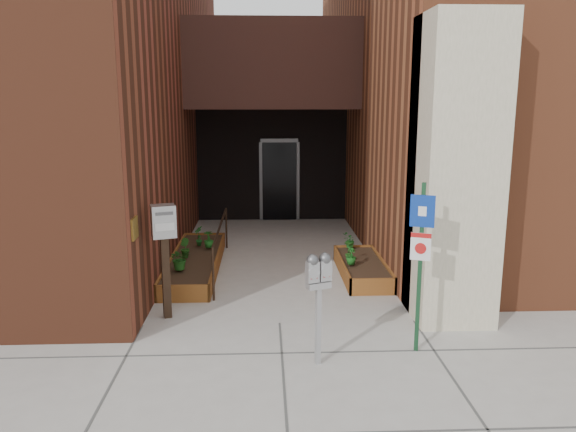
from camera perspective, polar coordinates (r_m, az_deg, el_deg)
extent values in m
plane|color=#9E9991|center=(8.40, -0.86, -10.83)|extent=(80.00, 80.00, 0.00)
cube|color=brown|center=(15.67, -25.33, 17.22)|extent=(8.00, 14.60, 10.00)
cube|color=brown|center=(16.23, 21.06, 17.32)|extent=(8.00, 13.70, 10.00)
cube|color=#B7AE8C|center=(8.48, 16.60, 4.32)|extent=(1.10, 1.20, 4.40)
cube|color=black|center=(13.77, -1.63, 15.01)|extent=(4.20, 2.00, 2.00)
cube|color=black|center=(15.25, -1.65, 5.29)|extent=(4.00, 0.30, 3.00)
cube|color=black|center=(15.13, -0.87, 3.53)|extent=(0.90, 0.06, 2.10)
cube|color=#B79338|center=(7.95, -15.35, -1.22)|extent=(0.04, 0.30, 0.30)
cube|color=brown|center=(9.30, -10.71, -7.77)|extent=(0.90, 0.04, 0.30)
cube|color=brown|center=(12.68, -8.45, -2.38)|extent=(0.90, 0.04, 0.30)
cube|color=brown|center=(11.04, -11.62, -4.65)|extent=(0.04, 3.60, 0.30)
cube|color=brown|center=(10.93, -7.16, -4.66)|extent=(0.04, 3.60, 0.30)
cube|color=black|center=(10.98, -9.40, -4.76)|extent=(0.82, 3.52, 0.26)
cube|color=brown|center=(9.56, 8.65, -7.14)|extent=(0.80, 0.04, 0.30)
cube|color=brown|center=(11.59, 6.63, -3.69)|extent=(0.80, 0.04, 0.30)
cube|color=brown|center=(10.51, 5.49, -5.29)|extent=(0.04, 2.20, 0.30)
cube|color=brown|center=(10.64, 9.56, -5.19)|extent=(0.04, 2.20, 0.30)
cube|color=black|center=(10.58, 7.54, -5.35)|extent=(0.72, 2.12, 0.26)
cylinder|color=black|center=(9.22, -7.62, -5.87)|extent=(0.04, 0.04, 0.90)
cylinder|color=black|center=(12.40, -6.28, -1.23)|extent=(0.04, 0.04, 0.90)
cylinder|color=black|center=(10.70, -6.90, -0.98)|extent=(0.04, 3.30, 0.04)
cube|color=#ABABAD|center=(7.04, 3.07, -11.13)|extent=(0.08, 0.08, 0.99)
cube|color=#ABABAD|center=(6.85, 3.12, -7.02)|extent=(0.32, 0.22, 0.08)
cube|color=#ABABAD|center=(6.75, 2.49, -5.69)|extent=(0.17, 0.15, 0.26)
sphere|color=#59595B|center=(6.71, 2.50, -4.48)|extent=(0.15, 0.15, 0.15)
cube|color=white|center=(6.70, 2.69, -5.65)|extent=(0.09, 0.04, 0.05)
cube|color=#B21414|center=(6.73, 2.68, -6.29)|extent=(0.09, 0.04, 0.03)
cube|color=#ABABAD|center=(6.83, 3.77, -5.51)|extent=(0.17, 0.15, 0.26)
sphere|color=#59595B|center=(6.78, 3.78, -4.32)|extent=(0.15, 0.15, 0.15)
cube|color=white|center=(6.78, 3.97, -5.47)|extent=(0.09, 0.04, 0.05)
cube|color=#B21414|center=(6.80, 3.96, -6.11)|extent=(0.09, 0.04, 0.03)
cube|color=#153A20|center=(7.36, 13.25, -5.28)|extent=(0.07, 0.07, 2.23)
cube|color=navy|center=(7.14, 13.51, 0.48)|extent=(0.29, 0.13, 0.40)
cube|color=white|center=(7.14, 13.50, 0.48)|extent=(0.10, 0.05, 0.12)
cube|color=white|center=(7.25, 13.33, -3.05)|extent=(0.24, 0.11, 0.35)
cube|color=#B21414|center=(7.20, 13.38, -1.93)|extent=(0.24, 0.11, 0.06)
cylinder|color=#B21414|center=(7.24, 13.31, -3.23)|extent=(0.14, 0.06, 0.14)
cube|color=black|center=(8.60, -12.29, -6.10)|extent=(0.14, 0.14, 1.26)
cube|color=#B1B2B4|center=(8.38, -12.54, -0.52)|extent=(0.40, 0.34, 0.48)
cube|color=#59595B|center=(8.22, -12.46, 0.23)|extent=(0.24, 0.09, 0.05)
cube|color=white|center=(8.26, -12.40, -1.09)|extent=(0.26, 0.10, 0.11)
imported|color=#1C5518|center=(10.02, -10.93, -4.24)|extent=(0.50, 0.50, 0.40)
imported|color=#1E5016|center=(10.73, -10.47, -3.22)|extent=(0.28, 0.28, 0.37)
imported|color=#1B611C|center=(11.38, -8.06, -2.33)|extent=(0.21, 0.21, 0.35)
imported|color=#195A1D|center=(11.56, -9.06, -2.00)|extent=(0.28, 0.28, 0.41)
imported|color=#195819|center=(10.20, 6.44, -4.01)|extent=(0.26, 0.26, 0.33)
imported|color=#1D5017|center=(10.48, 6.20, -3.44)|extent=(0.28, 0.28, 0.38)
imported|color=#19581A|center=(11.33, 6.29, -2.49)|extent=(0.38, 0.38, 0.30)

